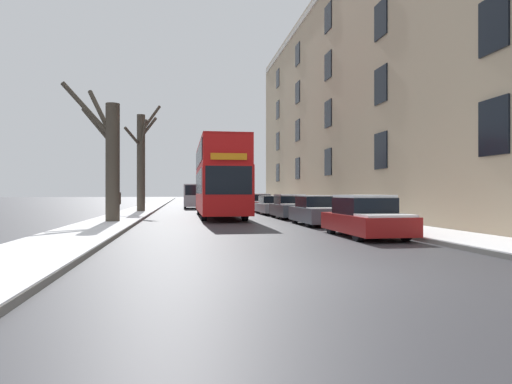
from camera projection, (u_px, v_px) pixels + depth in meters
name	position (u px, v px, depth m)	size (l,w,h in m)	color
ground_plane	(322.00, 275.00, 8.25)	(320.00, 320.00, 0.00)	#38383D
sidewalk_left	(157.00, 204.00, 59.65)	(2.53, 130.00, 0.16)	slate
sidewalk_right	(246.00, 203.00, 61.51)	(2.53, 130.00, 0.16)	slate
terrace_facade_right	(391.00, 97.00, 31.35)	(9.10, 46.99, 16.19)	tan
bare_tree_left_0	(110.00, 156.00, 21.45)	(2.70, 2.29, 6.68)	#423A30
bare_tree_left_1	(141.00, 159.00, 32.98)	(2.51, 2.21, 7.99)	#423A30
double_decker_bus	(219.00, 176.00, 27.72)	(2.55, 11.72, 4.46)	red
parked_car_0	(365.00, 218.00, 15.33)	(1.77, 4.29, 1.42)	maroon
parked_car_1	(317.00, 211.00, 20.90)	(1.70, 4.11, 1.37)	#474C56
parked_car_2	(290.00, 207.00, 26.13)	(1.70, 3.98, 1.40)	#474C56
parked_car_3	(273.00, 206.00, 31.24)	(1.83, 4.34, 1.30)	#9EA3AD
parked_car_4	(260.00, 203.00, 36.45)	(1.69, 4.18, 1.42)	maroon
oncoming_van	(194.00, 195.00, 43.48)	(2.01, 5.55, 2.28)	#9EA3AD
pedestrian_left_sidewalk	(118.00, 202.00, 26.68)	(0.38, 0.38, 1.73)	black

